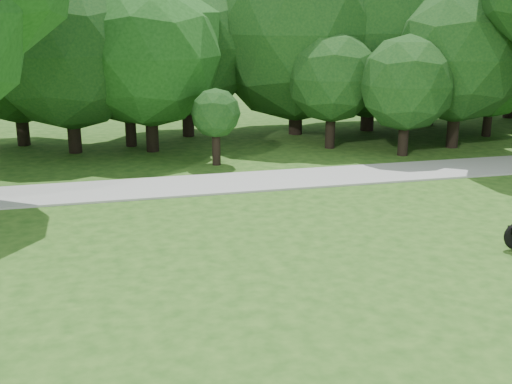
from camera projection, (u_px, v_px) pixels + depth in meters
name	position (u px, v px, depth m)	size (l,w,h in m)	color
ground	(427.00, 283.00, 12.36)	(100.00, 100.00, 0.00)	#234E16
walkway	(301.00, 178.00, 19.82)	(60.00, 2.20, 0.06)	#A9A9A4
tree_line	(318.00, 44.00, 25.63)	(39.14, 11.03, 7.88)	black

